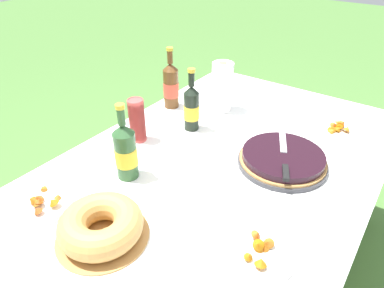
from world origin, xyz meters
name	(u,v)px	position (x,y,z in m)	size (l,w,h in m)	color
ground_plane	(212,271)	(0.00, 0.00, 0.00)	(16.00, 16.00, 0.00)	#4C7A38
garden_table	(217,175)	(0.00, 0.00, 0.64)	(1.86, 1.16, 0.69)	brown
tablecloth	(218,167)	(0.00, 0.00, 0.68)	(1.87, 1.17, 0.10)	white
berry_tart	(283,159)	(0.15, -0.22, 0.72)	(0.36, 0.36, 0.06)	#38383D
serving_knife	(284,156)	(0.12, -0.23, 0.76)	(0.35, 0.18, 0.01)	silver
bundt_cake	(101,226)	(-0.54, 0.09, 0.74)	(0.29, 0.29, 0.10)	#B78447
cup_stack	(137,120)	(-0.05, 0.40, 0.80)	(0.07, 0.07, 0.20)	#E04C47
cider_bottle_green	(126,151)	(-0.27, 0.25, 0.81)	(0.09, 0.09, 0.31)	#2D562D
cider_bottle_amber	(171,86)	(0.31, 0.49, 0.82)	(0.08, 0.08, 0.32)	brown
juice_bottle_red	(191,108)	(0.17, 0.26, 0.81)	(0.07, 0.07, 0.30)	black
snack_plate_near	(260,253)	(-0.32, -0.35, 0.71)	(0.21, 0.21, 0.06)	white
snack_plate_left	(41,203)	(-0.58, 0.37, 0.71)	(0.23, 0.23, 0.05)	white
snack_plate_right	(337,129)	(0.56, -0.32, 0.71)	(0.20, 0.20, 0.06)	white
paper_towel_roll	(222,87)	(0.43, 0.25, 0.82)	(0.11, 0.11, 0.26)	white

